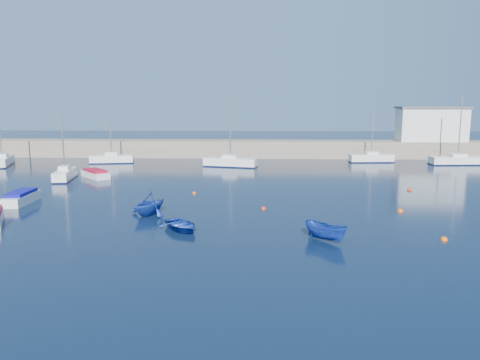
{
  "coord_description": "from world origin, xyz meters",
  "views": [
    {
      "loc": [
        3.54,
        -27.32,
        8.81
      ],
      "look_at": [
        1.81,
        14.94,
        1.6
      ],
      "focal_mm": 35.0,
      "sensor_mm": 36.0,
      "label": 1
    }
  ],
  "objects_px": {
    "sailboat_6": "(230,162)",
    "dinghy_right": "(326,232)",
    "sailboat_4": "(2,161)",
    "sailboat_7": "(371,158)",
    "dinghy_left": "(149,204)",
    "sailboat_3": "(65,174)",
    "sailboat_8": "(458,160)",
    "harbor_office": "(431,125)",
    "motorboat_2": "(95,174)",
    "dinghy_center": "(181,225)",
    "sailboat_5": "(112,159)",
    "motorboat_1": "(21,197)"
  },
  "relations": [
    {
      "from": "motorboat_1",
      "to": "dinghy_left",
      "type": "relative_size",
      "value": 1.3
    },
    {
      "from": "harbor_office",
      "to": "sailboat_6",
      "type": "xyz_separation_m",
      "value": [
        -30.31,
        -10.98,
        -4.45
      ]
    },
    {
      "from": "sailboat_4",
      "to": "sailboat_6",
      "type": "relative_size",
      "value": 0.99
    },
    {
      "from": "motorboat_1",
      "to": "sailboat_8",
      "type": "bearing_deg",
      "value": 27.55
    },
    {
      "from": "sailboat_6",
      "to": "dinghy_right",
      "type": "relative_size",
      "value": 2.99
    },
    {
      "from": "sailboat_6",
      "to": "sailboat_7",
      "type": "distance_m",
      "value": 20.79
    },
    {
      "from": "sailboat_4",
      "to": "dinghy_center",
      "type": "distance_m",
      "value": 43.2
    },
    {
      "from": "sailboat_3",
      "to": "sailboat_8",
      "type": "distance_m",
      "value": 51.5
    },
    {
      "from": "harbor_office",
      "to": "sailboat_4",
      "type": "relative_size",
      "value": 1.07
    },
    {
      "from": "dinghy_left",
      "to": "sailboat_4",
      "type": "bearing_deg",
      "value": 163.5
    },
    {
      "from": "sailboat_3",
      "to": "dinghy_left",
      "type": "distance_m",
      "value": 20.72
    },
    {
      "from": "sailboat_4",
      "to": "sailboat_8",
      "type": "relative_size",
      "value": 0.97
    },
    {
      "from": "sailboat_3",
      "to": "dinghy_left",
      "type": "height_order",
      "value": "sailboat_3"
    },
    {
      "from": "sailboat_5",
      "to": "sailboat_8",
      "type": "xyz_separation_m",
      "value": [
        48.52,
        0.45,
        -0.03
      ]
    },
    {
      "from": "dinghy_right",
      "to": "sailboat_3",
      "type": "bearing_deg",
      "value": 94.38
    },
    {
      "from": "sailboat_5",
      "to": "motorboat_1",
      "type": "distance_m",
      "value": 26.3
    },
    {
      "from": "sailboat_4",
      "to": "dinghy_right",
      "type": "relative_size",
      "value": 2.97
    },
    {
      "from": "motorboat_2",
      "to": "dinghy_center",
      "type": "relative_size",
      "value": 1.36
    },
    {
      "from": "harbor_office",
      "to": "sailboat_3",
      "type": "height_order",
      "value": "harbor_office"
    },
    {
      "from": "sailboat_4",
      "to": "sailboat_7",
      "type": "xyz_separation_m",
      "value": [
        51.39,
        5.6,
        -0.03
      ]
    },
    {
      "from": "sailboat_3",
      "to": "sailboat_5",
      "type": "distance_m",
      "value": 14.16
    },
    {
      "from": "sailboat_4",
      "to": "harbor_office",
      "type": "bearing_deg",
      "value": -8.38
    },
    {
      "from": "dinghy_left",
      "to": "dinghy_center",
      "type": "bearing_deg",
      "value": -23.84
    },
    {
      "from": "harbor_office",
      "to": "sailboat_5",
      "type": "relative_size",
      "value": 1.25
    },
    {
      "from": "harbor_office",
      "to": "sailboat_6",
      "type": "distance_m",
      "value": 32.54
    },
    {
      "from": "sailboat_8",
      "to": "sailboat_3",
      "type": "bearing_deg",
      "value": 102.72
    },
    {
      "from": "sailboat_5",
      "to": "dinghy_center",
      "type": "relative_size",
      "value": 2.36
    },
    {
      "from": "sailboat_4",
      "to": "dinghy_left",
      "type": "bearing_deg",
      "value": -64.04
    },
    {
      "from": "sailboat_6",
      "to": "motorboat_1",
      "type": "xyz_separation_m",
      "value": [
        -16.74,
        -23.48,
        -0.14
      ]
    },
    {
      "from": "sailboat_5",
      "to": "sailboat_6",
      "type": "xyz_separation_m",
      "value": [
        17.08,
        -2.82,
        0.01
      ]
    },
    {
      "from": "dinghy_center",
      "to": "sailboat_4",
      "type": "bearing_deg",
      "value": 95.94
    },
    {
      "from": "dinghy_center",
      "to": "sailboat_6",
      "type": "bearing_deg",
      "value": 49.57
    },
    {
      "from": "sailboat_5",
      "to": "sailboat_3",
      "type": "bearing_deg",
      "value": 165.85
    },
    {
      "from": "dinghy_left",
      "to": "sailboat_3",
      "type": "bearing_deg",
      "value": 158.79
    },
    {
      "from": "sailboat_8",
      "to": "sailboat_4",
      "type": "bearing_deg",
      "value": 89.43
    },
    {
      "from": "sailboat_7",
      "to": "motorboat_2",
      "type": "height_order",
      "value": "sailboat_7"
    },
    {
      "from": "sailboat_3",
      "to": "sailboat_8",
      "type": "xyz_separation_m",
      "value": [
        49.39,
        14.58,
        -0.02
      ]
    },
    {
      "from": "sailboat_4",
      "to": "dinghy_center",
      "type": "height_order",
      "value": "sailboat_4"
    },
    {
      "from": "sailboat_4",
      "to": "sailboat_7",
      "type": "distance_m",
      "value": 51.69
    },
    {
      "from": "sailboat_3",
      "to": "motorboat_2",
      "type": "distance_m",
      "value": 3.29
    },
    {
      "from": "sailboat_5",
      "to": "motorboat_1",
      "type": "bearing_deg",
      "value": 170.11
    },
    {
      "from": "sailboat_4",
      "to": "sailboat_6",
      "type": "bearing_deg",
      "value": -18.3
    },
    {
      "from": "sailboat_7",
      "to": "sailboat_8",
      "type": "xyz_separation_m",
      "value": [
        11.37,
        -2.14,
        -0.02
      ]
    },
    {
      "from": "motorboat_1",
      "to": "dinghy_center",
      "type": "relative_size",
      "value": 1.31
    },
    {
      "from": "dinghy_center",
      "to": "sailboat_3",
      "type": "bearing_deg",
      "value": 91.58
    },
    {
      "from": "sailboat_7",
      "to": "dinghy_center",
      "type": "distance_m",
      "value": 42.66
    },
    {
      "from": "sailboat_3",
      "to": "motorboat_1",
      "type": "distance_m",
      "value": 12.23
    },
    {
      "from": "sailboat_5",
      "to": "harbor_office",
      "type": "bearing_deg",
      "value": -90.84
    },
    {
      "from": "sailboat_8",
      "to": "dinghy_left",
      "type": "distance_m",
      "value": 47.25
    },
    {
      "from": "motorboat_1",
      "to": "sailboat_6",
      "type": "bearing_deg",
      "value": 53.02
    }
  ]
}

